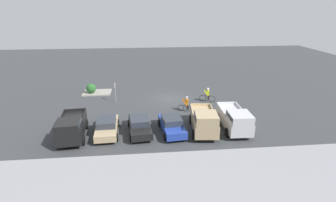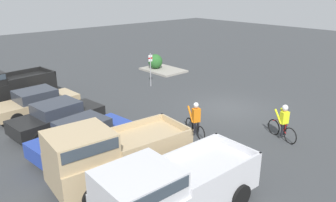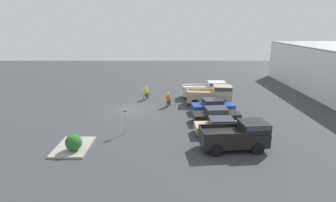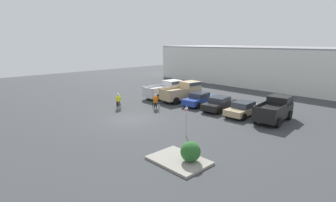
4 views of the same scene
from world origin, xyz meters
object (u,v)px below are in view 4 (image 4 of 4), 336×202
object	(u,v)px
shrub	(191,152)
sedan_2	(243,109)
sedan_1	(219,104)
cyclist_1	(118,101)
sedan_0	(199,99)
fire_lane_sign	(186,118)
pickup_truck_2	(275,109)
pickup_truck_0	(166,89)
pickup_truck_1	(183,91)
cyclist_0	(156,101)

from	to	relation	value
shrub	sedan_2	bearing A→B (deg)	106.28
sedan_1	cyclist_1	distance (m)	10.55
sedan_0	fire_lane_sign	world-z (taller)	fire_lane_sign
sedan_2	cyclist_1	xyz separation A→B (m)	(-10.55, -7.10, 0.15)
sedan_0	pickup_truck_2	distance (m)	8.39
pickup_truck_0	pickup_truck_2	size ratio (longest dim) A/B	1.05
pickup_truck_1	pickup_truck_2	distance (m)	11.13
shrub	pickup_truck_0	bearing A→B (deg)	141.37
pickup_truck_1	shrub	xyz separation A→B (m)	(11.63, -11.77, -0.42)
cyclist_1	pickup_truck_2	bearing A→B (deg)	30.26
pickup_truck_0	sedan_1	bearing A→B (deg)	-2.17
sedan_2	shrub	bearing A→B (deg)	-73.72
cyclist_0	sedan_2	bearing A→B (deg)	29.96
cyclist_1	fire_lane_sign	xyz separation A→B (m)	(10.52, -0.88, 0.54)
sedan_2	sedan_1	bearing A→B (deg)	178.83
sedan_0	cyclist_0	xyz separation A→B (m)	(-2.06, -4.62, 0.11)
shrub	pickup_truck_2	bearing A→B (deg)	92.41
cyclist_1	fire_lane_sign	world-z (taller)	fire_lane_sign
sedan_2	pickup_truck_2	distance (m)	2.88
sedan_2	pickup_truck_1	bearing A→B (deg)	175.95
sedan_0	cyclist_0	size ratio (longest dim) A/B	2.57
sedan_0	cyclist_0	distance (m)	5.06
cyclist_0	shrub	distance (m)	12.85
cyclist_0	pickup_truck_1	bearing A→B (deg)	98.00
pickup_truck_2	cyclist_0	distance (m)	11.60
pickup_truck_1	shrub	size ratio (longest dim) A/B	4.34
pickup_truck_0	cyclist_1	distance (m)	7.50
sedan_0	fire_lane_sign	bearing A→B (deg)	-55.79
sedan_1	shrub	size ratio (longest dim) A/B	3.80
cyclist_0	cyclist_1	world-z (taller)	cyclist_1
fire_lane_sign	pickup_truck_0	bearing A→B (deg)	143.17
sedan_2	fire_lane_sign	distance (m)	8.01
cyclist_1	sedan_1	bearing A→B (deg)	42.71
pickup_truck_0	sedan_2	bearing A→B (deg)	-1.92
fire_lane_sign	shrub	distance (m)	4.64
pickup_truck_2	fire_lane_sign	distance (m)	9.09
sedan_2	fire_lane_sign	world-z (taller)	fire_lane_sign
sedan_1	fire_lane_sign	xyz separation A→B (m)	(2.76, -8.03, 0.68)
pickup_truck_0	shrub	size ratio (longest dim) A/B	4.44
cyclist_0	shrub	bearing A→B (deg)	-31.76
fire_lane_sign	shrub	size ratio (longest dim) A/B	1.95
sedan_2	shrub	size ratio (longest dim) A/B	3.76
pickup_truck_0	sedan_0	bearing A→B (deg)	-1.69
sedan_0	cyclist_0	world-z (taller)	cyclist_0
sedan_2	pickup_truck_0	bearing A→B (deg)	178.08
shrub	sedan_1	bearing A→B (deg)	118.36
sedan_0	sedan_1	bearing A→B (deg)	-3.12
cyclist_1	sedan_0	bearing A→B (deg)	55.88
sedan_0	shrub	world-z (taller)	sedan_0
pickup_truck_1	sedan_1	bearing A→B (deg)	-5.50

